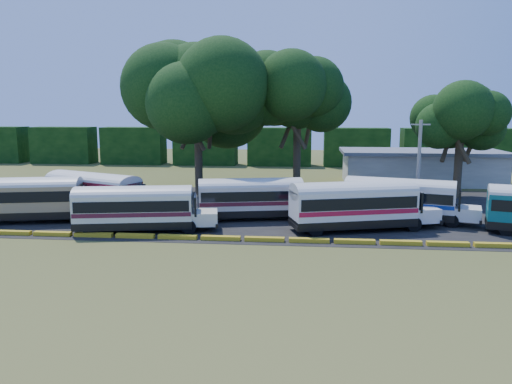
# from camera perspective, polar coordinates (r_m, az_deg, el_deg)

# --- Properties ---
(ground) EXTENTS (160.00, 160.00, 0.00)m
(ground) POSITION_cam_1_polar(r_m,az_deg,el_deg) (33.05, -1.78, -6.05)
(ground) COLOR #3A4717
(ground) RESTS_ON ground
(asphalt_strip) EXTENTS (64.00, 24.00, 0.02)m
(asphalt_strip) POSITION_cam_1_polar(r_m,az_deg,el_deg) (44.58, 1.51, -1.99)
(asphalt_strip) COLOR black
(asphalt_strip) RESTS_ON ground
(curb) EXTENTS (53.70, 0.45, 0.30)m
(curb) POSITION_cam_1_polar(r_m,az_deg,el_deg) (33.97, -1.56, -5.36)
(curb) COLOR gold
(curb) RESTS_ON ground
(terminal_building) EXTENTS (19.00, 9.00, 4.00)m
(terminal_building) POSITION_cam_1_polar(r_m,az_deg,el_deg) (63.47, 18.29, 2.79)
(terminal_building) COLOR beige
(terminal_building) RESTS_ON ground
(treeline_backdrop) EXTENTS (130.00, 4.00, 6.00)m
(treeline_backdrop) POSITION_cam_1_polar(r_m,az_deg,el_deg) (79.91, 2.73, 5.20)
(treeline_backdrop) COLOR black
(treeline_backdrop) RESTS_ON ground
(bus_beige) EXTENTS (11.14, 5.04, 3.56)m
(bus_beige) POSITION_cam_1_polar(r_m,az_deg,el_deg) (43.23, -24.80, -0.48)
(bus_beige) COLOR black
(bus_beige) RESTS_ON ground
(bus_red) EXTENTS (10.96, 6.85, 3.56)m
(bus_red) POSITION_cam_1_polar(r_m,az_deg,el_deg) (44.19, -17.90, 0.13)
(bus_red) COLOR black
(bus_red) RESTS_ON ground
(bus_cream_west) EXTENTS (10.53, 4.40, 3.37)m
(bus_cream_west) POSITION_cam_1_polar(r_m,az_deg,el_deg) (37.13, -13.41, -1.57)
(bus_cream_west) COLOR black
(bus_cream_west) RESTS_ON ground
(bus_cream_east) EXTENTS (10.50, 4.62, 3.35)m
(bus_cream_east) POSITION_cam_1_polar(r_m,az_deg,el_deg) (40.29, -0.33, -0.48)
(bus_cream_east) COLOR black
(bus_cream_east) RESTS_ON ground
(bus_white_red) EXTENTS (11.38, 5.76, 3.64)m
(bus_white_red) POSITION_cam_1_polar(r_m,az_deg,el_deg) (37.19, 11.37, -1.24)
(bus_white_red) COLOR black
(bus_white_red) RESTS_ON ground
(bus_white_blue) EXTENTS (10.65, 5.38, 3.40)m
(bus_white_blue) POSITION_cam_1_polar(r_m,az_deg,el_deg) (41.43, 16.35, -0.55)
(bus_white_blue) COLOR black
(bus_white_blue) RESTS_ON ground
(tree_west) EXTENTS (12.85, 12.85, 15.45)m
(tree_west) POSITION_cam_1_polar(r_m,az_deg,el_deg) (51.48, -6.73, 11.44)
(tree_west) COLOR #382C1C
(tree_west) RESTS_ON ground
(tree_center) EXTENTS (10.36, 10.36, 14.37)m
(tree_center) POSITION_cam_1_polar(r_m,az_deg,el_deg) (53.68, 4.79, 11.19)
(tree_center) COLOR #382C1C
(tree_center) RESTS_ON ground
(tree_east) EXTENTS (7.38, 7.38, 10.92)m
(tree_east) POSITION_cam_1_polar(r_m,az_deg,el_deg) (53.70, 22.42, 7.97)
(tree_east) COLOR #382C1C
(tree_east) RESTS_ON ground
(utility_pole) EXTENTS (1.60, 0.30, 7.94)m
(utility_pole) POSITION_cam_1_polar(r_m,az_deg,el_deg) (45.76, 18.10, 3.00)
(utility_pole) COLOR gray
(utility_pole) RESTS_ON ground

